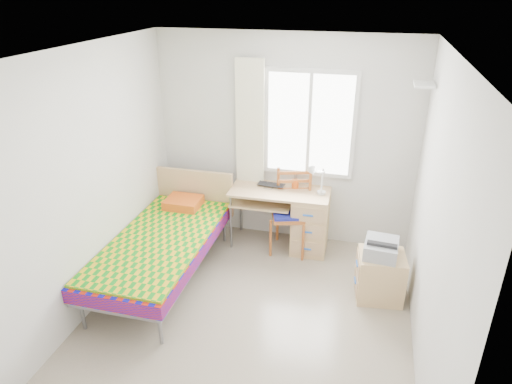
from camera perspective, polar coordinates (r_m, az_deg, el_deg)
floor at (r=4.80m, az=-1.03°, el=-15.36°), size 3.50×3.50×0.00m
ceiling at (r=3.70m, az=-1.34°, el=17.07°), size 3.50×3.50×0.00m
wall_back at (r=5.66m, az=3.59°, el=6.29°), size 3.20×0.00×3.20m
wall_left at (r=4.73m, az=-20.18°, el=0.90°), size 0.00×3.50×3.50m
wall_right at (r=4.01m, az=21.51°, el=-3.73°), size 0.00×3.50×3.50m
window at (r=5.52m, az=6.70°, el=8.40°), size 1.10×0.04×1.30m
curtain at (r=5.64m, az=-0.74°, el=7.86°), size 0.35×0.05×1.70m
floating_shelf at (r=5.04m, az=20.30°, el=12.51°), size 0.20×0.32×0.03m
bed at (r=5.24m, az=-11.37°, el=-6.05°), size 1.02×2.15×0.93m
desk at (r=5.72m, az=6.12°, el=-3.31°), size 1.23×0.59×0.76m
chair at (r=5.62m, az=4.49°, el=-1.94°), size 0.55×0.55×1.03m
cabinet at (r=5.09m, az=15.21°, el=-10.10°), size 0.53×0.48×0.52m
printer at (r=4.90m, az=15.38°, el=-6.74°), size 0.36×0.41×0.17m
laptop at (r=5.67m, az=1.74°, el=0.67°), size 0.36×0.25×0.03m
pen_cup at (r=5.67m, az=4.93°, el=1.02°), size 0.10×0.10×0.11m
task_lamp at (r=5.36m, az=7.51°, el=1.85°), size 0.23×0.32×0.42m
book at (r=5.72m, az=1.40°, el=-1.18°), size 0.25×0.29×0.02m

